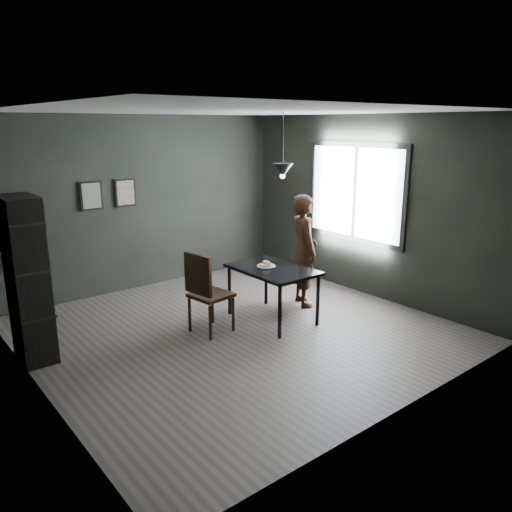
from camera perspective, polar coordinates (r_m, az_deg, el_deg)
ground at (r=6.70m, az=-2.09°, el=-8.45°), size 5.00×5.00×0.00m
back_wall at (r=8.39m, az=-12.53°, el=5.95°), size 5.00×0.10×2.80m
ceiling at (r=6.15m, az=-2.34°, el=16.25°), size 5.00×5.00×0.02m
window_assembly at (r=8.08m, az=11.22°, el=7.12°), size 0.04×1.96×1.56m
cafe_table at (r=6.82m, az=1.90°, el=-2.01°), size 0.80×1.20×0.75m
white_plate at (r=6.84m, az=1.18°, el=-1.22°), size 0.23×0.23×0.01m
donut_pile at (r=6.83m, az=1.18°, el=-0.94°), size 0.18×0.18×0.08m
woman at (r=7.40m, az=5.50°, el=0.61°), size 0.61×0.72×1.67m
wood_chair at (r=6.41m, az=-5.84°, el=-3.70°), size 0.53×0.53×1.08m
shelf_unit at (r=6.17m, az=-24.68°, el=-2.53°), size 0.38×0.64×1.90m
pendant_lamp at (r=6.79m, az=3.06°, el=9.78°), size 0.28×0.28×0.86m
framed_print_left at (r=7.98m, az=-18.32°, el=6.56°), size 0.34×0.04×0.44m
framed_print_right at (r=8.18m, az=-14.71°, el=7.02°), size 0.34×0.04×0.44m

